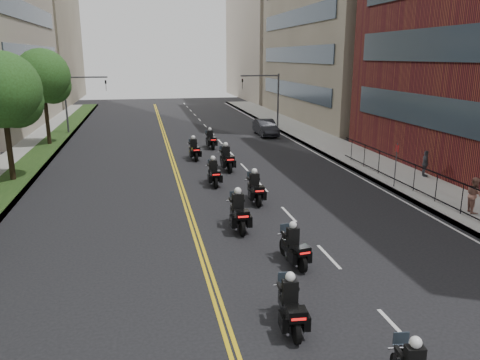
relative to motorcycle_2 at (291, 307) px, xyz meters
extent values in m
cube|color=gray|center=(11.69, 19.28, -0.57)|extent=(4.00, 90.00, 0.15)
cube|color=gray|center=(-12.31, 19.28, -0.57)|extent=(4.00, 90.00, 0.15)
cube|color=#173312|center=(-11.51, 19.28, -0.48)|extent=(2.00, 90.00, 0.04)
cube|color=#333F4C|center=(13.64, 11.28, 2.85)|extent=(0.12, 25.80, 1.80)
cube|color=#333F4C|center=(13.64, 11.28, 6.85)|extent=(0.12, 25.80, 1.80)
cube|color=#333F4C|center=(13.64, 42.28, 2.85)|extent=(0.12, 24.08, 1.80)
cube|color=#333F4C|center=(13.64, 42.28, 6.85)|extent=(0.12, 24.08, 1.80)
cube|color=#333F4C|center=(13.64, 42.28, 10.85)|extent=(0.12, 24.08, 1.80)
cube|color=#AB9C8A|center=(21.19, 72.28, 12.35)|extent=(15.00, 28.00, 26.00)
cube|color=#333F4C|center=(-14.26, 42.28, 2.85)|extent=(0.12, 24.08, 1.80)
cube|color=#333F4C|center=(-14.26, 42.28, 6.85)|extent=(0.12, 24.08, 1.80)
cube|color=#333F4C|center=(-14.26, 42.28, 10.85)|extent=(0.12, 24.08, 1.80)
cube|color=#786D58|center=(-22.31, 72.28, 12.35)|extent=(16.00, 28.00, 26.00)
cube|color=black|center=(10.69, 6.28, 0.95)|extent=(0.05, 28.00, 0.05)
cube|color=black|center=(10.69, 6.28, -0.35)|extent=(0.05, 28.00, 0.05)
cylinder|color=black|center=(-11.51, 18.28, 1.91)|extent=(0.32, 0.32, 5.11)
sphere|color=#244617|center=(-11.51, 18.28, 4.83)|extent=(4.40, 4.40, 4.40)
sphere|color=#244617|center=(-10.91, 18.68, 4.10)|extent=(3.08, 3.08, 3.08)
cylinder|color=black|center=(-11.51, 30.28, 2.05)|extent=(0.32, 0.32, 5.39)
sphere|color=#244617|center=(-11.51, 30.28, 5.13)|extent=(4.40, 4.40, 4.40)
sphere|color=#244617|center=(-10.91, 30.68, 4.36)|extent=(3.08, 3.08, 3.08)
cylinder|color=#3F3F44|center=(10.19, 36.28, 2.15)|extent=(0.18, 0.18, 5.60)
cylinder|color=#3F3F44|center=(8.19, 36.28, 4.75)|extent=(4.00, 0.14, 0.14)
imported|color=black|center=(6.39, 36.28, 3.95)|extent=(0.16, 0.20, 1.00)
cylinder|color=#3F3F44|center=(-10.81, 36.28, 2.15)|extent=(0.18, 0.18, 5.60)
cylinder|color=#3F3F44|center=(-8.81, 36.28, 4.75)|extent=(4.00, 0.14, 0.14)
imported|color=black|center=(-7.01, 36.28, 3.95)|extent=(0.16, 0.20, 1.00)
cube|color=black|center=(1.73, -3.24, 0.40)|extent=(0.44, 0.31, 0.58)
sphere|color=white|center=(1.73, -3.23, 0.79)|extent=(0.27, 0.27, 0.27)
cylinder|color=black|center=(-0.06, -0.70, -0.32)|extent=(0.19, 0.67, 0.66)
cylinder|color=black|center=(0.07, 0.85, -0.32)|extent=(0.19, 0.67, 0.66)
cube|color=black|center=(0.01, 0.08, -0.04)|extent=(0.51, 1.34, 0.39)
cube|color=silver|center=(0.01, 0.13, -0.27)|extent=(0.41, 0.56, 0.29)
cube|color=black|center=(-0.06, -0.70, 0.19)|extent=(0.54, 0.45, 0.31)
cube|color=red|center=(-0.07, -0.90, 0.17)|extent=(0.39, 0.06, 0.07)
cube|color=black|center=(0.01, 0.13, 0.44)|extent=(0.45, 0.31, 0.60)
sphere|color=white|center=(0.01, 0.14, 0.85)|extent=(0.28, 0.28, 0.28)
cylinder|color=black|center=(1.47, 3.25, -0.32)|extent=(0.21, 0.66, 0.65)
cylinder|color=black|center=(1.29, 4.76, -0.32)|extent=(0.21, 0.66, 0.65)
cube|color=black|center=(1.38, 4.01, -0.05)|extent=(0.55, 1.33, 0.38)
cube|color=silver|center=(1.37, 4.05, -0.27)|extent=(0.42, 0.56, 0.29)
cube|color=black|center=(1.47, 3.25, 0.18)|extent=(0.54, 0.46, 0.31)
cube|color=red|center=(1.49, 3.05, 0.16)|extent=(0.38, 0.07, 0.07)
cube|color=black|center=(1.37, 4.05, 0.42)|extent=(0.45, 0.32, 0.59)
sphere|color=white|center=(1.37, 4.06, 0.82)|extent=(0.28, 0.28, 0.28)
cylinder|color=black|center=(0.13, 7.03, -0.27)|extent=(0.16, 0.75, 0.75)
cylinder|color=black|center=(0.15, 8.80, -0.27)|extent=(0.16, 0.75, 0.75)
cube|color=black|center=(0.14, 7.91, 0.04)|extent=(0.48, 1.50, 0.44)
cube|color=silver|center=(0.14, 7.97, -0.22)|extent=(0.43, 0.61, 0.33)
cube|color=black|center=(0.13, 7.03, 0.30)|extent=(0.58, 0.47, 0.35)
cube|color=red|center=(0.13, 6.80, 0.28)|extent=(0.44, 0.04, 0.08)
cube|color=black|center=(0.14, 7.97, 0.59)|extent=(0.49, 0.31, 0.68)
sphere|color=white|center=(0.14, 7.98, 1.05)|extent=(0.32, 0.32, 0.32)
cylinder|color=black|center=(1.75, 10.68, -0.29)|extent=(0.15, 0.72, 0.72)
cylinder|color=black|center=(1.75, 12.38, -0.29)|extent=(0.15, 0.72, 0.72)
cube|color=black|center=(1.75, 11.53, 0.01)|extent=(0.45, 1.43, 0.42)
cube|color=silver|center=(1.75, 11.58, -0.23)|extent=(0.40, 0.58, 0.32)
cube|color=black|center=(1.75, 10.68, 0.26)|extent=(0.55, 0.45, 0.34)
cube|color=red|center=(1.75, 10.46, 0.24)|extent=(0.42, 0.03, 0.07)
cube|color=black|center=(1.75, 11.58, 0.54)|extent=(0.47, 0.30, 0.66)
sphere|color=white|center=(1.75, 11.59, 0.98)|extent=(0.31, 0.31, 0.31)
cylinder|color=black|center=(0.18, 14.49, -0.30)|extent=(0.15, 0.70, 0.70)
cylinder|color=black|center=(0.16, 16.13, -0.30)|extent=(0.15, 0.70, 0.70)
cube|color=black|center=(0.17, 15.31, -0.01)|extent=(0.44, 1.39, 0.41)
cube|color=silver|center=(0.17, 15.36, -0.25)|extent=(0.40, 0.57, 0.31)
cube|color=black|center=(0.18, 14.49, 0.23)|extent=(0.54, 0.44, 0.33)
cube|color=red|center=(0.18, 14.27, 0.21)|extent=(0.41, 0.04, 0.07)
cube|color=black|center=(0.17, 15.36, 0.50)|extent=(0.45, 0.29, 0.64)
sphere|color=white|center=(0.17, 15.37, 0.93)|extent=(0.30, 0.30, 0.30)
cylinder|color=black|center=(1.61, 17.86, -0.27)|extent=(0.22, 0.77, 0.75)
cylinder|color=black|center=(1.47, 19.63, -0.27)|extent=(0.22, 0.77, 0.75)
cube|color=black|center=(1.54, 18.74, 0.04)|extent=(0.59, 1.53, 0.44)
cube|color=silver|center=(1.54, 18.80, -0.21)|extent=(0.47, 0.64, 0.33)
cube|color=black|center=(1.61, 17.86, 0.31)|extent=(0.61, 0.51, 0.36)
cube|color=red|center=(1.63, 17.63, 0.29)|extent=(0.45, 0.07, 0.08)
cube|color=black|center=(1.54, 18.80, 0.60)|extent=(0.51, 0.35, 0.69)
sphere|color=white|center=(1.53, 18.81, 1.06)|extent=(0.32, 0.32, 0.32)
cylinder|color=black|center=(-0.11, 21.71, -0.29)|extent=(0.21, 0.72, 0.71)
cylinder|color=black|center=(-0.25, 23.37, -0.29)|extent=(0.21, 0.72, 0.71)
cube|color=black|center=(-0.18, 22.54, 0.00)|extent=(0.56, 1.44, 0.42)
cube|color=silver|center=(-0.19, 22.59, -0.24)|extent=(0.44, 0.61, 0.31)
cube|color=black|center=(-0.11, 21.71, 0.25)|extent=(0.58, 0.48, 0.33)
cube|color=red|center=(-0.09, 21.49, 0.23)|extent=(0.42, 0.07, 0.07)
cube|color=black|center=(-0.19, 22.59, 0.52)|extent=(0.48, 0.33, 0.65)
sphere|color=white|center=(-0.19, 22.60, 0.96)|extent=(0.30, 0.30, 0.30)
cylinder|color=black|center=(1.71, 25.75, -0.30)|extent=(0.22, 0.70, 0.69)
cylinder|color=black|center=(1.52, 27.36, -0.30)|extent=(0.22, 0.70, 0.69)
cube|color=black|center=(1.61, 26.55, -0.02)|extent=(0.58, 1.40, 0.40)
cube|color=silver|center=(1.61, 26.60, -0.25)|extent=(0.45, 0.60, 0.30)
cube|color=black|center=(1.71, 25.75, 0.22)|extent=(0.57, 0.48, 0.32)
cube|color=red|center=(1.73, 25.54, 0.20)|extent=(0.41, 0.08, 0.07)
cube|color=black|center=(1.61, 26.60, 0.49)|extent=(0.47, 0.33, 0.63)
sphere|color=white|center=(1.61, 26.61, 0.91)|extent=(0.29, 0.29, 0.29)
imported|color=black|center=(7.69, 31.82, 0.11)|extent=(1.63, 4.59, 1.51)
imported|color=#8D5B4D|center=(11.42, 7.40, 0.35)|extent=(0.82, 0.95, 1.70)
imported|color=#3D3D45|center=(13.10, 14.00, 0.31)|extent=(0.69, 1.02, 1.61)
camera|label=1|loc=(-3.72, -11.01, 6.69)|focal=35.00mm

